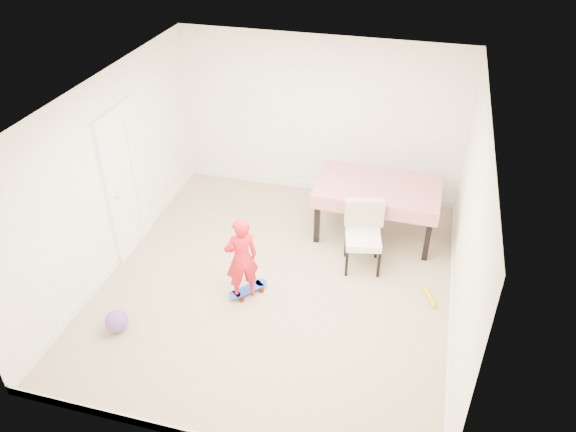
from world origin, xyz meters
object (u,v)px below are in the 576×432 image
(dining_chair, at_px, (363,238))
(balloon, at_px, (117,321))
(dining_table, at_px, (376,209))
(skateboard, at_px, (248,291))
(child, at_px, (242,261))

(dining_chair, height_order, balloon, dining_chair)
(dining_table, relative_size, skateboard, 3.13)
(dining_chair, height_order, skateboard, dining_chair)
(balloon, bearing_deg, dining_chair, 36.88)
(dining_chair, distance_m, skateboard, 1.69)
(dining_chair, relative_size, child, 0.83)
(skateboard, height_order, balloon, balloon)
(dining_table, height_order, skateboard, dining_table)
(dining_table, height_order, balloon, dining_table)
(dining_table, height_order, child, child)
(dining_table, bearing_deg, skateboard, -126.86)
(dining_table, xyz_separation_m, skateboard, (-1.39, -1.80, -0.37))
(dining_table, bearing_deg, child, -126.67)
(skateboard, relative_size, child, 0.48)
(balloon, bearing_deg, child, 37.41)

